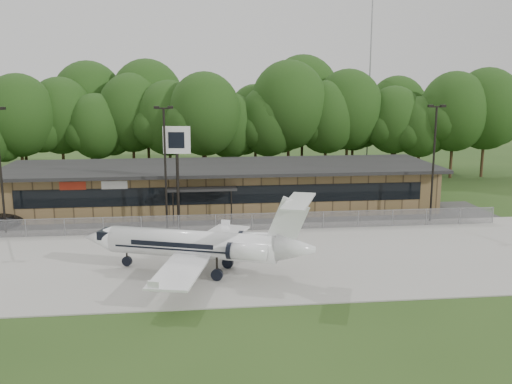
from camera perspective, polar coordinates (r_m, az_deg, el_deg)
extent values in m
plane|color=#274317|center=(32.89, -1.11, -10.84)|extent=(160.00, 160.00, 0.00)
cube|color=#9E9B93|center=(40.38, -2.19, -6.54)|extent=(64.00, 18.00, 0.08)
cube|color=#383835|center=(51.43, -3.16, -2.66)|extent=(50.00, 9.00, 0.06)
cube|color=brown|center=(55.40, -3.45, 0.42)|extent=(40.00, 10.00, 4.00)
cube|color=black|center=(50.43, -3.15, -0.30)|extent=(36.00, 0.08, 1.60)
cube|color=black|center=(54.55, -3.45, 2.55)|extent=(41.00, 11.50, 0.30)
cube|color=black|center=(49.65, -5.42, 0.31)|extent=(6.00, 1.60, 0.20)
cube|color=#B22A15|center=(51.13, -17.86, 0.59)|extent=(2.20, 0.06, 0.70)
cube|color=silver|center=(50.55, -13.97, 0.68)|extent=(2.20, 0.06, 0.70)
cube|color=gray|center=(46.90, -2.84, -3.12)|extent=(46.00, 0.03, 1.50)
cube|color=gray|center=(46.72, -2.85, -2.23)|extent=(46.00, 0.04, 0.04)
cylinder|color=gray|center=(82.19, 11.31, 11.10)|extent=(0.20, 0.20, 25.00)
cylinder|color=black|center=(49.80, -24.16, 1.74)|extent=(0.18, 0.18, 10.00)
cube|color=black|center=(49.14, -24.03, 7.65)|extent=(0.45, 0.30, 0.22)
cylinder|color=black|center=(47.48, -9.05, 2.17)|extent=(0.18, 0.18, 10.00)
cube|color=black|center=(46.96, -9.24, 8.26)|extent=(1.20, 0.12, 0.12)
cube|color=black|center=(46.99, -9.92, 8.33)|extent=(0.45, 0.30, 0.22)
cube|color=black|center=(46.94, -8.56, 8.37)|extent=(0.45, 0.30, 0.22)
cylinder|color=black|center=(51.79, 17.31, 2.55)|extent=(0.18, 0.18, 10.00)
cube|color=black|center=(51.32, 17.64, 8.13)|extent=(1.20, 0.12, 0.12)
cube|color=black|center=(51.10, 17.07, 8.23)|extent=(0.45, 0.30, 0.22)
cube|color=black|center=(51.55, 18.21, 8.18)|extent=(0.45, 0.30, 0.22)
cylinder|color=white|center=(36.97, -6.35, -5.31)|extent=(10.98, 5.36, 1.77)
cone|color=white|center=(39.60, -15.45, -4.54)|extent=(2.67, 2.40, 1.77)
cone|color=white|center=(35.32, 4.05, -5.78)|extent=(2.88, 2.48, 1.77)
cube|color=white|center=(33.68, -7.51, -7.89)|extent=(4.51, 7.05, 0.13)
cube|color=white|center=(40.26, -3.87, -4.63)|extent=(4.51, 7.05, 0.13)
cylinder|color=white|center=(34.55, -0.86, -6.14)|extent=(2.62, 1.75, 0.99)
cylinder|color=white|center=(37.12, 0.17, -4.91)|extent=(2.62, 1.75, 0.99)
cube|color=white|center=(34.97, 3.19, -3.22)|extent=(2.61, 1.05, 3.32)
cube|color=white|center=(34.55, 4.30, -1.06)|extent=(3.05, 5.26, 0.11)
cube|color=black|center=(39.17, -14.48, -4.19)|extent=(1.48, 1.62, 0.55)
cube|color=black|center=(36.83, -3.36, -7.76)|extent=(1.72, 2.79, 0.77)
cylinder|color=black|center=(39.14, -12.76, -6.87)|extent=(0.85, 0.85, 0.24)
cylinder|color=black|center=(47.89, -7.83, 1.16)|extent=(0.28, 0.28, 8.16)
cube|color=silver|center=(47.42, -7.94, 5.17)|extent=(2.26, 0.58, 2.24)
cube|color=black|center=(47.29, -7.97, 5.16)|extent=(1.32, 0.23, 1.33)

